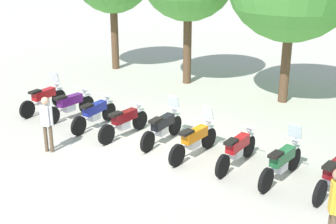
{
  "coord_description": "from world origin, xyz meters",
  "views": [
    {
      "loc": [
        6.91,
        -10.8,
        5.69
      ],
      "look_at": [
        0.0,
        0.5,
        0.9
      ],
      "focal_mm": 48.96,
      "sensor_mm": 36.0,
      "label": 1
    }
  ],
  "objects_px": {
    "motorcycle_8": "(335,173)",
    "person_0": "(335,204)",
    "motorcycle_6": "(237,149)",
    "person_1": "(47,120)",
    "motorcycle_7": "(282,162)",
    "motorcycle_3": "(124,121)",
    "motorcycle_5": "(194,140)",
    "motorcycle_0": "(44,98)",
    "motorcycle_1": "(70,105)",
    "motorcycle_2": "(95,113)",
    "motorcycle_4": "(163,127)"
  },
  "relations": [
    {
      "from": "motorcycle_2",
      "to": "person_0",
      "type": "bearing_deg",
      "value": -108.21
    },
    {
      "from": "motorcycle_5",
      "to": "motorcycle_6",
      "type": "height_order",
      "value": "motorcycle_5"
    },
    {
      "from": "motorcycle_7",
      "to": "person_1",
      "type": "height_order",
      "value": "person_1"
    },
    {
      "from": "person_1",
      "to": "motorcycle_5",
      "type": "bearing_deg",
      "value": -80.5
    },
    {
      "from": "motorcycle_6",
      "to": "motorcycle_3",
      "type": "bearing_deg",
      "value": 92.39
    },
    {
      "from": "motorcycle_8",
      "to": "person_1",
      "type": "xyz_separation_m",
      "value": [
        -7.67,
        -1.92,
        0.47
      ]
    },
    {
      "from": "motorcycle_4",
      "to": "motorcycle_8",
      "type": "relative_size",
      "value": 1.01
    },
    {
      "from": "motorcycle_0",
      "to": "motorcycle_2",
      "type": "bearing_deg",
      "value": -95.41
    },
    {
      "from": "motorcycle_7",
      "to": "motorcycle_5",
      "type": "bearing_deg",
      "value": 96.17
    },
    {
      "from": "person_1",
      "to": "person_0",
      "type": "bearing_deg",
      "value": -111.17
    },
    {
      "from": "motorcycle_1",
      "to": "person_0",
      "type": "xyz_separation_m",
      "value": [
        9.53,
        -2.89,
        0.56
      ]
    },
    {
      "from": "motorcycle_6",
      "to": "person_0",
      "type": "bearing_deg",
      "value": -125.28
    },
    {
      "from": "motorcycle_6",
      "to": "motorcycle_8",
      "type": "height_order",
      "value": "motorcycle_8"
    },
    {
      "from": "motorcycle_0",
      "to": "motorcycle_7",
      "type": "height_order",
      "value": "same"
    },
    {
      "from": "person_0",
      "to": "motorcycle_0",
      "type": "bearing_deg",
      "value": 139.83
    },
    {
      "from": "motorcycle_8",
      "to": "person_0",
      "type": "height_order",
      "value": "person_0"
    },
    {
      "from": "motorcycle_6",
      "to": "person_1",
      "type": "height_order",
      "value": "person_1"
    },
    {
      "from": "motorcycle_5",
      "to": "motorcycle_3",
      "type": "bearing_deg",
      "value": 94.45
    },
    {
      "from": "person_1",
      "to": "motorcycle_7",
      "type": "bearing_deg",
      "value": -91.52
    },
    {
      "from": "motorcycle_0",
      "to": "motorcycle_8",
      "type": "height_order",
      "value": "same"
    },
    {
      "from": "motorcycle_2",
      "to": "motorcycle_5",
      "type": "relative_size",
      "value": 1.0
    },
    {
      "from": "motorcycle_1",
      "to": "motorcycle_4",
      "type": "relative_size",
      "value": 1.0
    },
    {
      "from": "motorcycle_3",
      "to": "motorcycle_0",
      "type": "bearing_deg",
      "value": 91.02
    },
    {
      "from": "person_1",
      "to": "motorcycle_2",
      "type": "bearing_deg",
      "value": -15.22
    },
    {
      "from": "motorcycle_4",
      "to": "motorcycle_7",
      "type": "relative_size",
      "value": 1.0
    },
    {
      "from": "motorcycle_5",
      "to": "motorcycle_6",
      "type": "distance_m",
      "value": 1.29
    },
    {
      "from": "motorcycle_3",
      "to": "motorcycle_5",
      "type": "bearing_deg",
      "value": -86.82
    },
    {
      "from": "motorcycle_3",
      "to": "person_0",
      "type": "bearing_deg",
      "value": -104.14
    },
    {
      "from": "motorcycle_0",
      "to": "motorcycle_7",
      "type": "xyz_separation_m",
      "value": [
        9.06,
        -0.59,
        0.0
      ]
    },
    {
      "from": "motorcycle_5",
      "to": "motorcycle_7",
      "type": "relative_size",
      "value": 1.0
    },
    {
      "from": "motorcycle_0",
      "to": "person_0",
      "type": "distance_m",
      "value": 11.23
    },
    {
      "from": "motorcycle_0",
      "to": "person_1",
      "type": "relative_size",
      "value": 1.3
    },
    {
      "from": "motorcycle_0",
      "to": "motorcycle_8",
      "type": "bearing_deg",
      "value": -92.88
    },
    {
      "from": "motorcycle_1",
      "to": "motorcycle_2",
      "type": "bearing_deg",
      "value": -91.34
    },
    {
      "from": "motorcycle_0",
      "to": "motorcycle_5",
      "type": "relative_size",
      "value": 1.0
    },
    {
      "from": "motorcycle_3",
      "to": "motorcycle_6",
      "type": "relative_size",
      "value": 1.0
    },
    {
      "from": "motorcycle_4",
      "to": "motorcycle_6",
      "type": "xyz_separation_m",
      "value": [
        2.59,
        -0.32,
        -0.01
      ]
    },
    {
      "from": "motorcycle_2",
      "to": "motorcycle_0",
      "type": "bearing_deg",
      "value": 84.42
    },
    {
      "from": "motorcycle_7",
      "to": "person_1",
      "type": "bearing_deg",
      "value": 114.51
    },
    {
      "from": "motorcycle_5",
      "to": "motorcycle_7",
      "type": "xyz_separation_m",
      "value": [
        2.59,
        -0.1,
        0.0
      ]
    },
    {
      "from": "motorcycle_1",
      "to": "motorcycle_7",
      "type": "relative_size",
      "value": 1.0
    },
    {
      "from": "motorcycle_4",
      "to": "motorcycle_6",
      "type": "height_order",
      "value": "motorcycle_4"
    },
    {
      "from": "motorcycle_7",
      "to": "person_0",
      "type": "xyz_separation_m",
      "value": [
        1.77,
        -2.34,
        0.55
      ]
    },
    {
      "from": "motorcycle_6",
      "to": "motorcycle_7",
      "type": "distance_m",
      "value": 1.31
    },
    {
      "from": "motorcycle_7",
      "to": "person_0",
      "type": "distance_m",
      "value": 2.99
    },
    {
      "from": "motorcycle_0",
      "to": "motorcycle_8",
      "type": "relative_size",
      "value": 1.01
    },
    {
      "from": "motorcycle_1",
      "to": "motorcycle_7",
      "type": "height_order",
      "value": "motorcycle_7"
    },
    {
      "from": "motorcycle_0",
      "to": "motorcycle_5",
      "type": "xyz_separation_m",
      "value": [
        6.47,
        -0.5,
        0.0
      ]
    },
    {
      "from": "motorcycle_7",
      "to": "person_1",
      "type": "relative_size",
      "value": 1.29
    },
    {
      "from": "motorcycle_7",
      "to": "person_0",
      "type": "relative_size",
      "value": 1.22
    }
  ]
}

